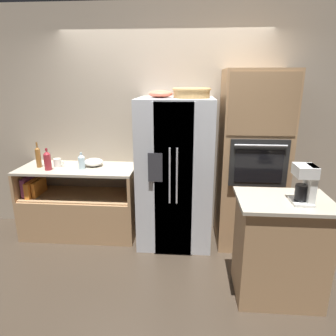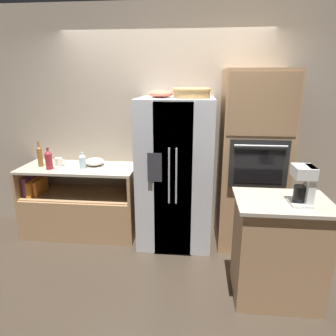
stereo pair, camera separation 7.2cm
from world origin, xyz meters
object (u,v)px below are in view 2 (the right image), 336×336
Objects in this scene: coffee_maker at (305,184)px; fruit_bowl at (161,94)px; bottle_tall at (82,161)px; bottle_short at (49,160)px; wall_oven at (252,162)px; refrigerator at (175,173)px; bottle_wide at (40,156)px; wicker_basket at (192,92)px; mixing_bowl at (95,162)px; mug at (59,162)px.

fruit_bowl is at bearing 141.71° from coffee_maker.
bottle_short reaches higher than bottle_tall.
refrigerator is at bearing -177.42° from wall_oven.
bottle_wide is (-0.17, 0.11, 0.01)m from bottle_short.
wall_oven reaches higher than wicker_basket.
coffee_maker is (2.15, -1.16, 0.19)m from mixing_bowl.
mixing_bowl is (-0.86, 0.14, -0.84)m from fruit_bowl.
bottle_short is (-1.52, -0.06, 0.14)m from refrigerator.
mixing_bowl is (0.44, 0.07, -0.00)m from mug.
coffee_maker is (2.58, -1.09, 0.19)m from mug.
mixing_bowl is at bearing 9.27° from bottle_wide.
fruit_bowl is 1.15× the size of mixing_bowl.
coffee_maker is (1.11, -1.01, 0.26)m from refrigerator.
refrigerator is at bearing 137.93° from coffee_maker.
bottle_wide is 0.24m from mug.
mixing_bowl is (0.10, 0.14, -0.05)m from bottle_tall.
fruit_bowl is 2.11× the size of mug.
bottle_tall is (-1.13, 0.01, 0.12)m from refrigerator.
bottle_short reaches higher than mug.
wall_oven is at bearing 2.42° from bottle_short.
wall_oven is at bearing 1.76° from fruit_bowl.
mug is at bearing 157.11° from coffee_maker.
bottle_tall is (-1.30, 0.02, -0.81)m from wicker_basket.
wicker_basket is at bearing -0.92° from bottle_tall.
mixing_bowl is at bearing 151.66° from coffee_maker.
mug is at bearing 176.67° from wicker_basket.
mug is 2.81m from coffee_maker.
wicker_basket reaches higher than refrigerator.
coffee_maker is at bearing -38.29° from fruit_bowl.
mug is 0.44m from mixing_bowl.
wicker_basket is 0.34m from fruit_bowl.
refrigerator is 6.56× the size of bottle_short.
bottle_tall is at bearing -179.16° from wall_oven.
fruit_bowl is 0.82× the size of coffee_maker.
bottle_short is (-0.39, -0.07, 0.02)m from bottle_tall.
coffee_maker reaches higher than mug.
mug is at bearing 178.91° from wall_oven.
bottle_short is at bearing -169.50° from bottle_tall.
coffee_maker is (0.94, -1.00, -0.67)m from wicker_basket.
bottle_short is (-2.41, -0.10, -0.01)m from wall_oven.
fruit_bowl is at bearing -9.51° from mixing_bowl.
refrigerator is 6.50× the size of fruit_bowl.
coffee_maker is at bearing -20.57° from bottle_wide.
bottle_short is (-1.35, -0.07, -0.77)m from fruit_bowl.
refrigerator reaches higher than mug.
fruit_bowl reaches higher than bottle_short.
wall_oven is 4.89× the size of wicker_basket.
fruit_bowl is at bearing 2.93° from bottle_short.
fruit_bowl is 1.01× the size of bottle_short.
bottle_wide reaches higher than mixing_bowl.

